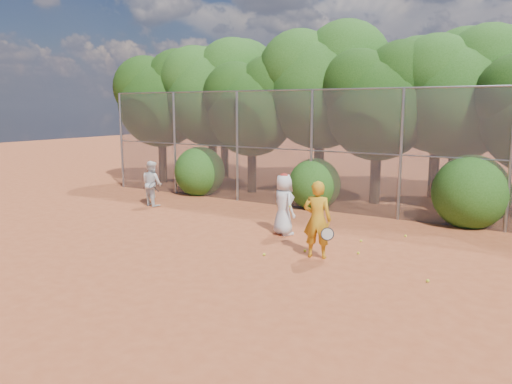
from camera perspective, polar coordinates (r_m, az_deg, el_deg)
The scene contains 23 objects.
ground at distance 11.60m, azimuth -2.37°, elevation -7.60°, with size 80.00×80.00×0.00m, color #A64925.
fence_back at distance 16.48m, azimuth 9.11°, elevation 4.75°, with size 20.05×0.09×4.03m.
tree_0 at distance 23.27m, azimuth -10.67°, elevation 10.77°, with size 4.38×3.81×6.00m.
tree_1 at distance 22.07m, azimuth -4.89°, elevation 11.56°, with size 4.64×4.03×6.35m.
tree_2 at distance 20.06m, azimuth -0.30°, elevation 10.12°, with size 3.99×3.47×5.47m.
tree_3 at distance 19.78m, azimuth 7.62°, elevation 12.40°, with size 4.89×4.26×6.70m.
tree_4 at distance 18.28m, azimuth 14.01°, elevation 10.42°, with size 4.19×3.64×5.73m.
tree_5 at distance 18.46m, azimuth 22.38°, elevation 10.87°, with size 4.51×3.92×6.17m.
tree_9 at distance 24.52m, azimuth -3.51°, elevation 11.81°, with size 4.83×4.20×6.62m.
tree_10 at distance 22.20m, azimuth 7.65°, elevation 12.70°, with size 5.15×4.48×7.06m.
tree_11 at distance 20.23m, azimuth 20.36°, elevation 11.17°, with size 4.64×4.03×6.35m.
bush_0 at distance 19.86m, azimuth -6.45°, elevation 2.59°, with size 2.00×2.00×2.00m, color #1E4912.
bush_1 at distance 17.25m, azimuth 6.70°, elevation 1.16°, with size 1.80×1.80×1.80m, color #1E4912.
bush_2 at distance 15.78m, azimuth 23.35°, elevation 0.36°, with size 2.20×2.20×2.20m, color #1E4912.
player_yellow at distance 11.53m, azimuth 7.01°, elevation -3.15°, with size 0.89×0.60×1.80m.
player_teen at distance 13.54m, azimuth 3.19°, elevation -1.42°, with size 0.97×0.87×1.69m.
player_white at distance 17.85m, azimuth -11.80°, elevation 0.96°, with size 0.92×0.83×1.59m.
ball_0 at distance 12.14m, azimuth 11.62°, elevation -6.84°, with size 0.07×0.07×0.07m, color #CDD326.
ball_1 at distance 13.21m, azimuth 11.92°, elevation -5.48°, with size 0.07×0.07×0.07m, color #CDD326.
ball_2 at distance 11.78m, azimuth 0.94°, elevation -7.14°, with size 0.07×0.07×0.07m, color #CDD326.
ball_3 at distance 10.64m, azimuth 19.03°, elevation -9.58°, with size 0.07×0.07×0.07m, color #CDD326.
ball_4 at distance 12.14m, azimuth 5.61°, elevation -6.68°, with size 0.07×0.07×0.07m, color #CDD326.
ball_5 at distance 14.00m, azimuth 16.72°, elevation -4.82°, with size 0.07×0.07×0.07m, color #CDD326.
Camera 1 is at (6.26, -9.13, 3.46)m, focal length 35.00 mm.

